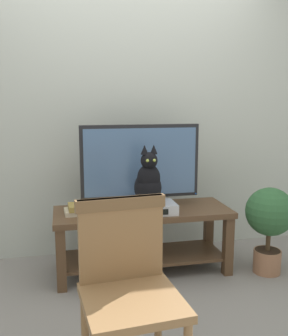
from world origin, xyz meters
The scene contains 9 objects.
ground_plane centered at (0.00, 0.00, 0.00)m, with size 12.00×12.00×0.00m, color gray.
back_wall centered at (0.00, 1.01, 1.40)m, with size 7.00×0.12×2.80m, color #B7BCB2.
tv_stand centered at (0.06, 0.47, 0.36)m, with size 1.38×0.51×0.51m.
tv centered at (0.06, 0.56, 0.85)m, with size 0.95×0.20×0.66m.
media_box centered at (0.08, 0.36, 0.55)m, with size 0.42×0.25×0.08m.
cat centered at (0.08, 0.34, 0.76)m, with size 0.20×0.29×0.45m.
wooden_chair centered at (-0.26, -0.71, 0.52)m, with size 0.49×0.49×0.89m.
book_stack centered at (-0.44, 0.45, 0.55)m, with size 0.21×0.19×0.07m.
potted_plant centered at (1.02, 0.23, 0.44)m, with size 0.38×0.38×0.69m.
Camera 1 is at (-0.55, -2.41, 1.37)m, focal length 41.43 mm.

